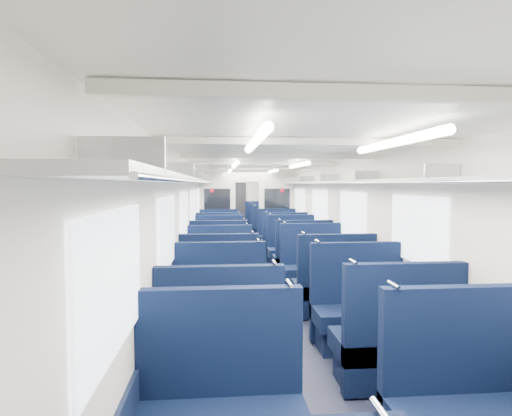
# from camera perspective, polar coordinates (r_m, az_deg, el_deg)

# --- Properties ---
(floor) EXTENTS (2.80, 18.00, 0.01)m
(floor) POSITION_cam_1_polar(r_m,az_deg,el_deg) (9.96, -0.18, -7.93)
(floor) COLOR black
(floor) RESTS_ON ground
(ceiling) EXTENTS (2.80, 18.00, 0.01)m
(ceiling) POSITION_cam_1_polar(r_m,az_deg,el_deg) (9.78, -0.18, 5.70)
(ceiling) COLOR white
(ceiling) RESTS_ON wall_left
(wall_left) EXTENTS (0.02, 18.00, 2.35)m
(wall_left) POSITION_cam_1_polar(r_m,az_deg,el_deg) (9.78, -8.38, -1.22)
(wall_left) COLOR silver
(wall_left) RESTS_ON floor
(dado_left) EXTENTS (0.03, 17.90, 0.70)m
(dado_left) POSITION_cam_1_polar(r_m,az_deg,el_deg) (9.88, -8.25, -6.00)
(dado_left) COLOR black
(dado_left) RESTS_ON floor
(wall_right) EXTENTS (0.02, 18.00, 2.35)m
(wall_right) POSITION_cam_1_polar(r_m,az_deg,el_deg) (10.02, 7.83, -1.11)
(wall_right) COLOR silver
(wall_right) RESTS_ON floor
(dado_right) EXTENTS (0.03, 17.90, 0.70)m
(dado_right) POSITION_cam_1_polar(r_m,az_deg,el_deg) (10.11, 7.71, -5.78)
(dado_right) COLOR black
(dado_right) RESTS_ON floor
(wall_far) EXTENTS (2.80, 0.02, 2.35)m
(wall_far) POSITION_cam_1_polar(r_m,az_deg,el_deg) (18.77, -2.53, 0.93)
(wall_far) COLOR silver
(wall_far) RESTS_ON floor
(luggage_rack_left) EXTENTS (0.36, 17.40, 0.18)m
(luggage_rack_left) POSITION_cam_1_polar(r_m,az_deg,el_deg) (9.74, -7.32, 3.47)
(luggage_rack_left) COLOR #B2B5BA
(luggage_rack_left) RESTS_ON wall_left
(luggage_rack_right) EXTENTS (0.36, 17.40, 0.18)m
(luggage_rack_right) POSITION_cam_1_polar(r_m,az_deg,el_deg) (9.95, 6.81, 3.47)
(luggage_rack_right) COLOR #B2B5BA
(luggage_rack_right) RESTS_ON wall_right
(windows) EXTENTS (2.78, 15.60, 0.75)m
(windows) POSITION_cam_1_polar(r_m,az_deg,el_deg) (9.33, 0.06, 0.11)
(windows) COLOR white
(windows) RESTS_ON wall_left
(ceiling_fittings) EXTENTS (2.70, 16.06, 0.11)m
(ceiling_fittings) POSITION_cam_1_polar(r_m,az_deg,el_deg) (9.52, -0.04, 5.40)
(ceiling_fittings) COLOR silver
(ceiling_fittings) RESTS_ON ceiling
(end_door) EXTENTS (0.75, 0.06, 2.00)m
(end_door) POSITION_cam_1_polar(r_m,az_deg,el_deg) (18.72, -2.52, 0.39)
(end_door) COLOR black
(end_door) RESTS_ON floor
(bulkhead) EXTENTS (2.80, 0.10, 2.35)m
(bulkhead) POSITION_cam_1_polar(r_m,az_deg,el_deg) (12.36, -1.20, 0.00)
(bulkhead) COLOR silver
(bulkhead) RESTS_ON floor
(seat_3) EXTENTS (1.13, 0.62, 1.26)m
(seat_3) POSITION_cam_1_polar(r_m,az_deg,el_deg) (3.44, 27.00, -23.74)
(seat_3) COLOR #0A1532
(seat_3) RESTS_ON floor
(seat_4) EXTENTS (1.13, 0.62, 1.26)m
(seat_4) POSITION_cam_1_polar(r_m,az_deg,el_deg) (4.09, -4.88, -18.94)
(seat_4) COLOR #0A1532
(seat_4) RESTS_ON floor
(seat_5) EXTENTS (1.13, 0.62, 1.26)m
(seat_5) POSITION_cam_1_polar(r_m,az_deg,el_deg) (4.40, 18.40, -17.44)
(seat_5) COLOR #0A1532
(seat_5) RESTS_ON floor
(seat_6) EXTENTS (1.13, 0.62, 1.26)m
(seat_6) POSITION_cam_1_polar(r_m,az_deg,el_deg) (5.21, -4.93, -14.00)
(seat_6) COLOR #0A1532
(seat_6) RESTS_ON floor
(seat_7) EXTENTS (1.13, 0.62, 1.26)m
(seat_7) POSITION_cam_1_polar(r_m,az_deg,el_deg) (5.31, 13.84, -13.74)
(seat_7) COLOR #0A1532
(seat_7) RESTS_ON floor
(seat_8) EXTENTS (1.13, 0.62, 1.26)m
(seat_8) POSITION_cam_1_polar(r_m,az_deg,el_deg) (6.33, -4.96, -10.88)
(seat_8) COLOR #0A1532
(seat_8) RESTS_ON floor
(seat_9) EXTENTS (1.13, 0.62, 1.26)m
(seat_9) POSITION_cam_1_polar(r_m,az_deg,el_deg) (6.38, 10.40, -10.81)
(seat_9) COLOR #0A1532
(seat_9) RESTS_ON floor
(seat_10) EXTENTS (1.13, 0.62, 1.26)m
(seat_10) POSITION_cam_1_polar(r_m,az_deg,el_deg) (7.27, -4.98, -9.03)
(seat_10) COLOR #0A1532
(seat_10) RESTS_ON floor
(seat_11) EXTENTS (1.13, 0.62, 1.26)m
(seat_11) POSITION_cam_1_polar(r_m,az_deg,el_deg) (7.66, 7.67, -8.41)
(seat_11) COLOR #0A1532
(seat_11) RESTS_ON floor
(seat_12) EXTENTS (1.13, 0.62, 1.26)m
(seat_12) POSITION_cam_1_polar(r_m,az_deg,el_deg) (8.48, -5.00, -7.25)
(seat_12) COLOR #0A1532
(seat_12) RESTS_ON floor
(seat_13) EXTENTS (1.13, 0.62, 1.26)m
(seat_13) POSITION_cam_1_polar(r_m,az_deg,el_deg) (8.57, 6.26, -7.16)
(seat_13) COLOR #0A1532
(seat_13) RESTS_ON floor
(seat_14) EXTENTS (1.13, 0.62, 1.26)m
(seat_14) POSITION_cam_1_polar(r_m,az_deg,el_deg) (9.61, -5.01, -6.01)
(seat_14) COLOR #0A1532
(seat_14) RESTS_ON floor
(seat_15) EXTENTS (1.13, 0.62, 1.26)m
(seat_15) POSITION_cam_1_polar(r_m,az_deg,el_deg) (9.72, 4.88, -5.91)
(seat_15) COLOR #0A1532
(seat_15) RESTS_ON floor
(seat_16) EXTENTS (1.13, 0.62, 1.26)m
(seat_16) POSITION_cam_1_polar(r_m,az_deg,el_deg) (10.75, -5.02, -5.03)
(seat_16) COLOR #0A1532
(seat_16) RESTS_ON floor
(seat_17) EXTENTS (1.13, 0.62, 1.26)m
(seat_17) POSITION_cam_1_polar(r_m,az_deg,el_deg) (10.86, 3.80, -4.93)
(seat_17) COLOR #0A1532
(seat_17) RESTS_ON floor
(seat_18) EXTENTS (1.13, 0.62, 1.26)m
(seat_18) POSITION_cam_1_polar(r_m,az_deg,el_deg) (11.84, -5.03, -4.26)
(seat_18) COLOR #0A1532
(seat_18) RESTS_ON floor
(seat_19) EXTENTS (1.13, 0.62, 1.26)m
(seat_19) POSITION_cam_1_polar(r_m,az_deg,el_deg) (12.02, 2.93, -4.14)
(seat_19) COLOR #0A1532
(seat_19) RESTS_ON floor
(seat_20) EXTENTS (1.13, 0.62, 1.26)m
(seat_20) POSITION_cam_1_polar(r_m,az_deg,el_deg) (14.03, -5.04, -3.09)
(seat_20) COLOR #0A1532
(seat_20) RESTS_ON floor
(seat_21) EXTENTS (1.13, 0.62, 1.26)m
(seat_21) POSITION_cam_1_polar(r_m,az_deg,el_deg) (14.09, 1.73, -3.05)
(seat_21) COLOR #0A1532
(seat_21) RESTS_ON floor
(seat_22) EXTENTS (1.13, 0.62, 1.26)m
(seat_22) POSITION_cam_1_polar(r_m,az_deg,el_deg) (15.08, -5.04, -2.64)
(seat_22) COLOR #0A1532
(seat_22) RESTS_ON floor
(seat_23) EXTENTS (1.13, 0.62, 1.26)m
(seat_23) POSITION_cam_1_polar(r_m,az_deg,el_deg) (15.17, 1.24, -2.60)
(seat_23) COLOR #0A1532
(seat_23) RESTS_ON floor
(seat_24) EXTENTS (1.13, 0.62, 1.26)m
(seat_24) POSITION_cam_1_polar(r_m,az_deg,el_deg) (16.33, -5.05, -2.19)
(seat_24) COLOR #0A1532
(seat_24) RESTS_ON floor
(seat_25) EXTENTS (1.13, 0.62, 1.26)m
(seat_25) POSITION_cam_1_polar(r_m,az_deg,el_deg) (16.27, 0.82, -2.20)
(seat_25) COLOR #0A1532
(seat_25) RESTS_ON floor
(seat_26) EXTENTS (1.13, 0.62, 1.26)m
(seat_26) POSITION_cam_1_polar(r_m,az_deg,el_deg) (17.44, -5.05, -1.85)
(seat_26) COLOR #0A1532
(seat_26) RESTS_ON floor
(seat_27) EXTENTS (1.13, 0.62, 1.26)m
(seat_27) POSITION_cam_1_polar(r_m,az_deg,el_deg) (17.36, 0.44, -1.86)
(seat_27) COLOR #0A1532
(seat_27) RESTS_ON floor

